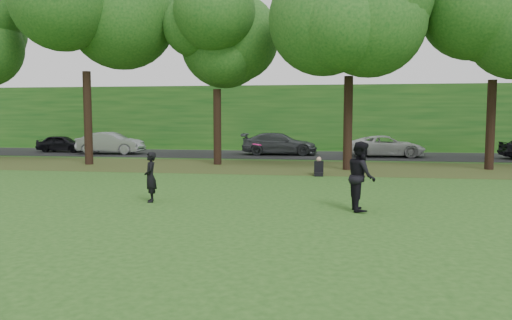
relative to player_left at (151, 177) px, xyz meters
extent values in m
plane|color=#204816|center=(2.33, -2.02, -0.79)|extent=(120.00, 120.00, 0.00)
cube|color=#473A19|center=(2.33, 10.98, -0.78)|extent=(60.00, 7.00, 0.01)
cube|color=black|center=(2.33, 18.98, -0.78)|extent=(70.00, 7.00, 0.02)
cube|color=#154A17|center=(2.33, 24.98, 1.71)|extent=(70.00, 3.00, 5.00)
imported|color=black|center=(0.00, 0.00, 0.00)|extent=(0.56, 0.67, 1.58)
imported|color=black|center=(6.45, -0.42, 0.21)|extent=(0.86, 1.05, 1.99)
imported|color=black|center=(-14.01, 18.95, -0.15)|extent=(3.65, 1.56, 1.23)
imported|color=#ABACB3|center=(-9.74, 17.88, -0.02)|extent=(4.60, 1.70, 1.50)
imported|color=#44484C|center=(1.97, 18.91, -0.03)|extent=(5.23, 2.36, 1.49)
imported|color=silver|center=(9.00, 18.41, -0.09)|extent=(4.96, 2.41, 1.36)
cylinder|color=#F5147D|center=(3.42, -0.25, 1.07)|extent=(0.34, 0.34, 0.08)
cube|color=black|center=(5.00, 7.57, -0.71)|extent=(0.41, 0.57, 0.16)
cube|color=black|center=(5.00, 7.85, -0.43)|extent=(0.43, 0.35, 0.56)
sphere|color=tan|center=(5.00, 7.85, -0.07)|extent=(0.22, 0.22, 0.22)
cylinder|color=black|center=(-7.67, 10.78, 1.75)|extent=(0.44, 0.44, 5.08)
sphere|color=#154A17|center=(-7.67, 10.78, 7.68)|extent=(7.20, 7.20, 7.20)
cylinder|color=black|center=(-0.67, 11.88, 1.27)|extent=(0.44, 0.44, 4.12)
sphere|color=#154A17|center=(-0.67, 11.88, 6.07)|extent=(5.80, 5.80, 5.80)
cylinder|color=black|center=(6.33, 10.28, 1.52)|extent=(0.44, 0.44, 4.62)
sphere|color=#154A17|center=(6.33, 10.28, 6.91)|extent=(6.60, 6.60, 6.60)
cylinder|color=black|center=(13.33, 11.48, 1.44)|extent=(0.44, 0.44, 4.45)
sphere|color=#154A17|center=(13.33, 11.48, 6.63)|extent=(6.20, 6.20, 6.20)
camera|label=1|loc=(5.69, -14.80, 1.95)|focal=35.00mm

